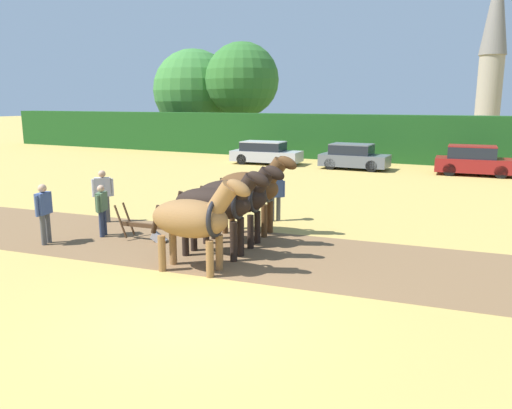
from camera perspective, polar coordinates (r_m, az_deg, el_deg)
ground_plane at (r=9.50m, az=-7.36°, el=-12.79°), size 240.00×240.00×0.00m
plowed_furrow_strip at (r=15.36m, az=-16.11°, el=-3.58°), size 24.20×6.89×0.01m
hedgerow at (r=33.99m, az=18.47°, el=7.06°), size 72.84×1.62×3.09m
tree_far_left at (r=47.36m, az=-7.09°, el=12.78°), size 7.48×7.48×8.67m
tree_left at (r=43.73m, az=-1.59°, el=14.06°), size 6.28×6.28×8.90m
church_spire at (r=71.58m, az=25.52°, el=16.42°), size 3.30×3.30×21.44m
draft_horse_lead_left at (r=11.61m, az=-7.07°, el=-1.58°), size 2.63×1.15×2.33m
draft_horse_lead_right at (r=12.67m, az=-4.55°, el=-0.00°), size 2.73×1.08×2.35m
draft_horse_trail_left at (r=13.78m, az=-2.42°, el=0.87°), size 2.72×1.20×2.34m
draft_horse_trail_right at (r=14.89m, az=-0.57°, el=1.93°), size 2.65×1.20×2.47m
plow at (r=14.62m, az=-12.42°, el=-2.88°), size 1.59×0.50×1.13m
farmer_at_plow at (r=15.34m, az=-17.20°, el=-0.29°), size 0.35×0.60×1.54m
farmer_beside_team at (r=16.54m, az=2.24°, el=1.39°), size 0.52×0.46×1.67m
farmer_onlooker_left at (r=15.02m, az=-23.07°, el=-0.51°), size 0.31×0.66×1.70m
farmer_onlooker_right at (r=17.10m, az=-17.09°, el=1.38°), size 0.54×0.49×1.74m
parked_car_far_left at (r=32.08m, az=1.09°, el=5.90°), size 4.55×2.19×1.44m
parked_car_left at (r=30.16m, az=11.09°, el=5.36°), size 3.96×1.86×1.49m
parked_car_center_left at (r=29.59m, az=23.64°, el=4.57°), size 4.17×2.11×1.60m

